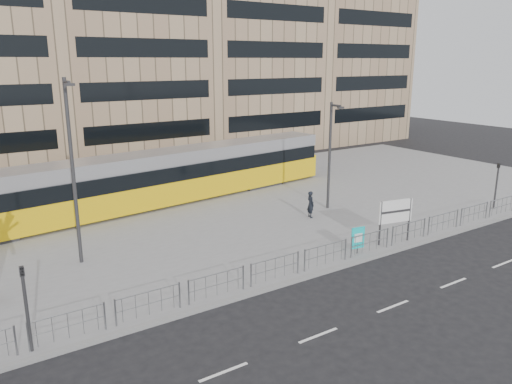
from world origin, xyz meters
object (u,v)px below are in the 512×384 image
tram (142,181)px  lamp_post_west (73,166)px  lamp_post_east (330,151)px  traffic_light_east (497,180)px  pedestrian (311,204)px  station_sign (395,213)px  traffic_light_west (25,298)px  ad_panel (358,238)px

tram → lamp_post_west: 10.01m
tram → lamp_post_east: 12.64m
traffic_light_east → lamp_post_west: lamp_post_west is taller
pedestrian → station_sign: bearing=-160.9°
tram → traffic_light_west: tram is taller
lamp_post_west → station_sign: bearing=-24.0°
tram → lamp_post_east: size_ratio=4.40×
pedestrian → traffic_light_west: bearing=120.9°
tram → ad_panel: tram is taller
traffic_light_west → lamp_post_west: bearing=66.9°
station_sign → lamp_post_east: (1.46, 6.91, 2.22)m
ad_panel → lamp_post_east: (4.23, 6.96, 3.06)m
ad_panel → traffic_light_west: traffic_light_west is taller
ad_panel → lamp_post_east: size_ratio=0.20×
lamp_post_west → lamp_post_east: (16.33, 0.29, -0.93)m
pedestrian → traffic_light_east: (11.46, -5.34, 1.13)m
lamp_post_west → traffic_light_west: bearing=-117.1°
traffic_light_east → lamp_post_east: lamp_post_east is taller
traffic_light_east → lamp_post_west: size_ratio=0.35×
tram → pedestrian: tram is taller
station_sign → traffic_light_west: bearing=-167.4°
station_sign → pedestrian: size_ratio=1.42×
ad_panel → traffic_light_east: traffic_light_east is taller
ad_panel → lamp_post_west: size_ratio=0.16×
ad_panel → lamp_post_east: 8.70m
lamp_post_east → traffic_light_west: bearing=-160.1°
pedestrian → lamp_post_west: lamp_post_west is taller
station_sign → lamp_post_east: 7.40m
station_sign → ad_panel: 2.90m
pedestrian → traffic_light_east: size_ratio=0.55×
ad_panel → traffic_light_west: 15.67m
station_sign → pedestrian: bearing=109.6°
tram → ad_panel: bearing=-73.6°
pedestrian → traffic_light_east: traffic_light_east is taller
station_sign → pedestrian: 6.14m
traffic_light_west → traffic_light_east: (29.03, 0.98, 0.00)m
traffic_light_west → lamp_post_west: lamp_post_west is taller
traffic_light_west → lamp_post_west: 8.27m
ad_panel → station_sign: bearing=11.5°
station_sign → lamp_post_east: size_ratio=0.34×
lamp_post_east → ad_panel: bearing=-121.3°
tram → traffic_light_east: tram is taller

